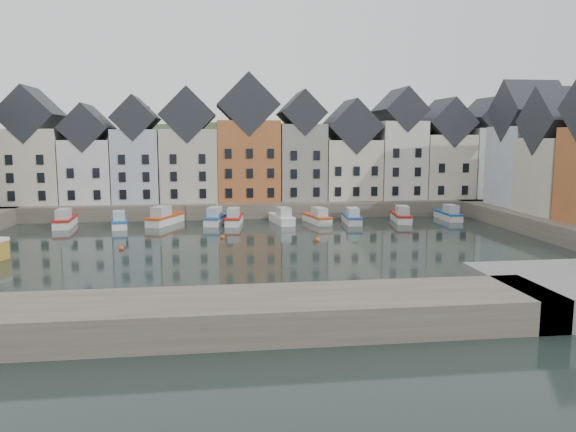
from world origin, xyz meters
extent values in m
plane|color=black|center=(0.00, 0.00, 0.00)|extent=(260.00, 260.00, 0.00)
cube|color=#514A3E|center=(0.00, 30.00, 1.00)|extent=(90.00, 16.00, 2.00)
cube|color=#514A3E|center=(-10.00, -22.00, 1.00)|extent=(50.00, 6.00, 2.00)
ellipsoid|color=#25341A|center=(0.00, 56.00, -18.00)|extent=(153.60, 70.40, 64.00)
sphere|color=black|center=(-13.94, 50.93, 8.70)|extent=(5.77, 5.77, 5.77)
sphere|color=black|center=(24.86, 60.75, 8.12)|extent=(5.27, 5.27, 5.27)
sphere|color=black|center=(31.82, 54.20, 7.88)|extent=(5.07, 5.07, 5.07)
sphere|color=black|center=(14.28, 55.19, 7.82)|extent=(5.01, 5.01, 5.01)
sphere|color=black|center=(-37.67, 56.61, 6.57)|extent=(3.94, 3.94, 3.94)
sphere|color=black|center=(28.33, 60.25, 8.05)|extent=(5.21, 5.21, 5.21)
sphere|color=black|center=(1.99, 58.64, 8.32)|extent=(5.45, 5.45, 5.45)
sphere|color=black|center=(37.80, 48.31, 7.21)|extent=(4.49, 4.49, 4.49)
cube|color=beige|center=(-29.17, 28.00, 7.04)|extent=(7.67, 8.00, 10.07)
cube|color=black|center=(-29.17, 28.00, 13.97)|extent=(7.67, 8.16, 7.67)
cube|color=silver|center=(-21.90, 28.00, 6.30)|extent=(6.56, 8.00, 8.61)
cube|color=black|center=(-21.90, 28.00, 12.23)|extent=(6.56, 8.16, 6.56)
cube|color=#B1B9C5|center=(-15.37, 28.00, 7.01)|extent=(6.20, 8.00, 10.02)
cube|color=black|center=(-15.37, 28.00, 13.55)|extent=(6.20, 8.16, 6.20)
cube|color=#BBB59E|center=(-8.27, 28.00, 7.04)|extent=(7.70, 8.00, 10.08)
cube|color=black|center=(-8.27, 28.00, 13.98)|extent=(7.70, 8.16, 7.70)
cube|color=#A85D30|center=(0.07, 28.00, 7.64)|extent=(8.69, 8.00, 11.28)
cube|color=black|center=(0.07, 28.00, 15.43)|extent=(8.69, 8.16, 8.69)
cube|color=gray|center=(7.78, 28.00, 7.39)|extent=(6.43, 8.00, 10.78)
cube|color=black|center=(7.78, 28.00, 14.37)|extent=(6.43, 8.16, 6.43)
cube|color=beige|center=(15.08, 28.00, 6.28)|extent=(7.88, 8.00, 8.56)
cube|color=black|center=(15.08, 28.00, 12.51)|extent=(7.88, 8.16, 7.88)
cube|color=silver|center=(22.42, 28.00, 7.64)|extent=(6.50, 8.00, 11.27)
cube|color=black|center=(22.42, 28.00, 14.88)|extent=(6.50, 8.16, 6.50)
cube|color=beige|center=(29.43, 28.00, 6.66)|extent=(7.23, 8.00, 9.32)
cube|color=black|center=(29.43, 28.00, 13.11)|extent=(7.23, 8.16, 7.23)
cube|color=silver|center=(36.28, 28.00, 7.16)|extent=(6.18, 8.00, 10.32)
cube|color=black|center=(36.28, 28.00, 13.85)|extent=(6.18, 8.16, 6.18)
cube|color=#B1B9C5|center=(36.00, 16.26, 7.19)|extent=(7.47, 8.00, 10.38)
cube|color=black|center=(36.00, 16.26, 14.36)|extent=(7.62, 8.00, 8.00)
cube|color=#BBB59E|center=(36.00, 8.26, 6.44)|extent=(8.14, 8.00, 8.89)
cube|color=black|center=(36.00, 8.26, 12.87)|extent=(8.30, 8.00, 8.00)
sphere|color=#C14316|center=(-4.00, 8.00, 0.15)|extent=(0.50, 0.50, 0.50)
sphere|color=#C14316|center=(6.00, 5.00, 0.15)|extent=(0.50, 0.50, 0.50)
sphere|color=#C14316|center=(-14.00, 3.00, 0.15)|extent=(0.50, 0.50, 0.50)
cube|color=silver|center=(-23.25, 19.08, 0.37)|extent=(2.31, 6.53, 1.18)
cube|color=#A11E17|center=(-23.25, 19.08, 1.02)|extent=(2.43, 6.66, 0.27)
cube|color=#A7AFAF|center=(-23.19, 18.11, 1.66)|extent=(1.65, 2.66, 1.28)
cube|color=silver|center=(-16.54, 17.64, 0.34)|extent=(2.73, 6.06, 1.07)
cube|color=#215197|center=(-16.54, 17.64, 0.93)|extent=(2.85, 6.19, 0.24)
cube|color=#A7AFAF|center=(-16.39, 16.77, 1.51)|extent=(1.74, 2.54, 1.17)
cube|color=silver|center=(-11.07, 19.26, 0.39)|extent=(4.53, 6.91, 1.22)
cube|color=#C14316|center=(-11.07, 19.26, 1.06)|extent=(4.69, 7.08, 0.28)
cube|color=#A7AFAF|center=(-11.47, 18.34, 1.72)|extent=(2.50, 3.07, 1.33)
cube|color=silver|center=(-4.59, 18.91, 0.36)|extent=(3.29, 6.52, 1.15)
cube|color=#215197|center=(-4.59, 18.91, 0.99)|extent=(3.42, 6.67, 0.26)
cube|color=#A7AFAF|center=(-4.81, 18.00, 1.62)|extent=(2.01, 2.78, 1.25)
cylinder|color=silver|center=(-4.44, 19.52, 6.26)|extent=(0.15, 0.15, 11.47)
cube|color=silver|center=(-2.34, 18.37, 0.35)|extent=(2.58, 6.22, 1.11)
cube|color=#A11E17|center=(-2.34, 18.37, 0.96)|extent=(2.70, 6.35, 0.25)
cube|color=#A7AFAF|center=(-2.46, 17.47, 1.56)|extent=(1.71, 2.58, 1.21)
cube|color=silver|center=(3.75, 18.03, 0.35)|extent=(2.79, 6.21, 1.10)
cube|color=silver|center=(3.75, 18.03, 0.95)|extent=(2.91, 6.35, 0.25)
cube|color=#A7AFAF|center=(3.90, 17.14, 1.55)|extent=(1.79, 2.60, 1.20)
cube|color=silver|center=(8.27, 17.60, 0.34)|extent=(2.98, 6.15, 1.08)
cube|color=#C14316|center=(8.27, 17.60, 0.94)|extent=(3.10, 6.29, 0.25)
cube|color=#A7AFAF|center=(8.46, 16.74, 1.53)|extent=(1.85, 2.60, 1.18)
cube|color=silver|center=(12.75, 17.09, 0.34)|extent=(2.19, 5.98, 1.07)
cube|color=#215197|center=(12.75, 17.09, 0.93)|extent=(2.30, 6.10, 0.24)
cube|color=#A7AFAF|center=(12.68, 16.22, 1.51)|extent=(1.54, 2.44, 1.17)
cube|color=silver|center=(19.49, 17.48, 0.36)|extent=(2.75, 6.35, 1.13)
cube|color=#A11E17|center=(19.49, 17.48, 0.97)|extent=(2.87, 6.49, 0.26)
cube|color=#A7AFAF|center=(19.35, 16.57, 1.59)|extent=(1.79, 2.65, 1.23)
cube|color=silver|center=(26.39, 18.37, 0.34)|extent=(1.83, 5.87, 1.07)
cube|color=#215197|center=(26.39, 18.37, 0.93)|extent=(1.93, 5.99, 0.24)
cube|color=#A7AFAF|center=(26.38, 17.50, 1.51)|extent=(1.40, 2.36, 1.17)
camera|label=1|loc=(-4.84, -52.93, 11.06)|focal=35.00mm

